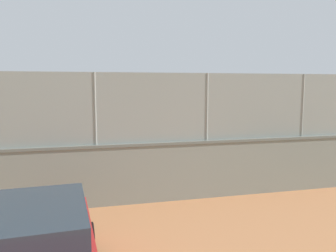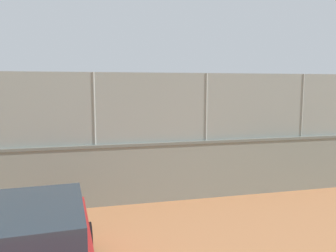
# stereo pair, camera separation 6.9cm
# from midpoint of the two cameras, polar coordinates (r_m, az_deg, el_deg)

# --- Properties ---
(ground_plane) EXTENTS (260.00, 260.00, 0.00)m
(ground_plane) POSITION_cam_midpoint_polar(r_m,az_deg,el_deg) (22.84, -7.44, -1.69)
(ground_plane) COLOR #B27247
(perimeter_wall) EXTENTS (23.25, 0.87, 1.76)m
(perimeter_wall) POSITION_cam_midpoint_polar(r_m,az_deg,el_deg) (9.91, -2.42, -7.76)
(perimeter_wall) COLOR gray
(perimeter_wall) RESTS_ON ground_plane
(fence_panel_on_wall) EXTENTS (22.84, 0.60, 2.00)m
(fence_panel_on_wall) POSITION_cam_midpoint_polar(r_m,az_deg,el_deg) (9.61, -2.48, 3.10)
(fence_panel_on_wall) COLOR gray
(fence_panel_on_wall) RESTS_ON perimeter_wall
(player_near_wall_returning) EXTENTS (0.79, 1.26, 1.69)m
(player_near_wall_returning) POSITION_cam_midpoint_polar(r_m,az_deg,el_deg) (24.01, 5.00, 1.18)
(player_near_wall_returning) COLOR navy
(player_near_wall_returning) RESTS_ON ground_plane
(player_baseline_waiting) EXTENTS (0.70, 1.02, 1.67)m
(player_baseline_waiting) POSITION_cam_midpoint_polar(r_m,az_deg,el_deg) (19.55, -6.60, -0.21)
(player_baseline_waiting) COLOR #591919
(player_baseline_waiting) RESTS_ON ground_plane
(player_foreground_swinging) EXTENTS (1.20, 0.69, 1.48)m
(player_foreground_swinging) POSITION_cam_midpoint_polar(r_m,az_deg,el_deg) (21.05, -2.43, 0.00)
(player_foreground_swinging) COLOR black
(player_foreground_swinging) RESTS_ON ground_plane
(sports_ball) EXTENTS (0.21, 0.21, 0.21)m
(sports_ball) POSITION_cam_midpoint_polar(r_m,az_deg,el_deg) (23.53, 8.18, -1.19)
(sports_ball) COLOR yellow
(sports_ball) RESTS_ON ground_plane
(spare_ball_by_wall) EXTENTS (0.16, 0.16, 0.16)m
(spare_ball_by_wall) POSITION_cam_midpoint_polar(r_m,az_deg,el_deg) (13.18, 16.62, -7.94)
(spare_ball_by_wall) COLOR white
(spare_ball_by_wall) RESTS_ON ground_plane
(parked_car_red) EXTENTS (2.12, 4.03, 1.49)m
(parked_car_red) POSITION_cam_midpoint_polar(r_m,az_deg,el_deg) (6.02, -21.60, -19.34)
(parked_car_red) COLOR red
(parked_car_red) RESTS_ON ground_plane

